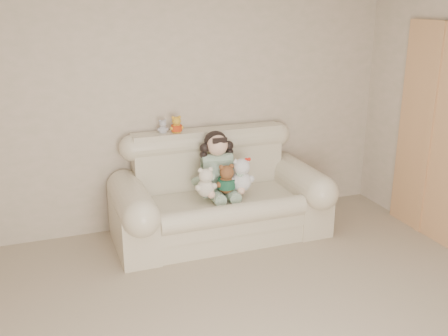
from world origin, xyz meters
TOP-DOWN VIEW (x-y plane):
  - wall_back at (0.00, 2.50)m, footprint 4.50×0.00m
  - sofa at (0.24, 2.00)m, footprint 2.10×0.95m
  - door_panel at (2.22, 1.40)m, footprint 0.06×0.90m
  - seated_child at (0.23, 2.08)m, footprint 0.46×0.53m
  - brown_teddy at (0.26, 1.88)m, footprint 0.25×0.22m
  - white_cat at (0.41, 1.88)m, footprint 0.31×0.28m
  - cream_teddy at (0.04, 1.86)m, footprint 0.26×0.22m
  - yellow_mini_bear at (-0.10, 2.33)m, footprint 0.15×0.12m
  - grey_mini_plush at (-0.23, 2.37)m, footprint 0.13×0.11m

SIDE VIEW (x-z plane):
  - sofa at x=0.24m, z-range 0.00..1.03m
  - cream_teddy at x=0.04m, z-range 0.50..0.84m
  - brown_teddy at x=0.26m, z-range 0.50..0.84m
  - white_cat at x=0.41m, z-range 0.50..0.90m
  - seated_child at x=0.23m, z-range 0.42..1.07m
  - door_panel at x=2.22m, z-range 0.00..2.10m
  - grey_mini_plush at x=-0.23m, z-range 1.01..1.19m
  - yellow_mini_bear at x=-0.10m, z-range 1.01..1.23m
  - wall_back at x=0.00m, z-range -0.95..3.55m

